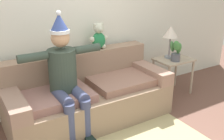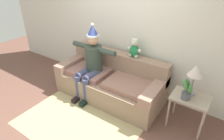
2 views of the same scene
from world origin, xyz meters
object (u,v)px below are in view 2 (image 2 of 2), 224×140
object	(u,v)px
person_seated	(91,61)
table_lamp	(196,72)
potted_plant	(187,90)
side_table	(190,102)
couch	(111,81)
teddy_bear	(134,49)

from	to	relation	value
person_seated	table_lamp	bearing A→B (deg)	7.30
table_lamp	potted_plant	xyz separation A→B (m)	(-0.04, -0.18, -0.25)
person_seated	potted_plant	xyz separation A→B (m)	(1.85, 0.06, -0.00)
potted_plant	side_table	bearing A→B (deg)	54.59
couch	table_lamp	distance (m)	1.67
couch	side_table	world-z (taller)	couch
person_seated	teddy_bear	size ratio (longest dim) A/B	3.97
person_seated	side_table	bearing A→B (deg)	4.60
couch	teddy_bear	xyz separation A→B (m)	(0.35, 0.29, 0.71)
couch	side_table	bearing A→B (deg)	-0.62
teddy_bear	table_lamp	xyz separation A→B (m)	(1.18, -0.22, -0.04)
side_table	potted_plant	bearing A→B (deg)	-125.41
person_seated	table_lamp	size ratio (longest dim) A/B	2.91
side_table	couch	bearing A→B (deg)	179.38
couch	table_lamp	xyz separation A→B (m)	(1.53, 0.07, 0.67)
table_lamp	potted_plant	distance (m)	0.31
teddy_bear	table_lamp	world-z (taller)	teddy_bear
table_lamp	potted_plant	bearing A→B (deg)	-101.67
person_seated	side_table	distance (m)	1.94
side_table	potted_plant	size ratio (longest dim) A/B	1.66
couch	teddy_bear	bearing A→B (deg)	39.73
side_table	table_lamp	world-z (taller)	table_lamp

